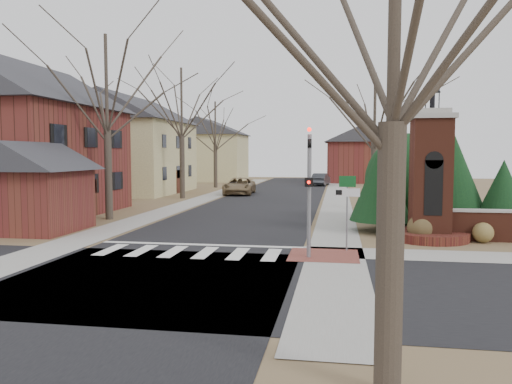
% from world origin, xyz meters
% --- Properties ---
extents(ground, '(120.00, 120.00, 0.00)m').
position_xyz_m(ground, '(0.00, 0.00, 0.00)').
color(ground, brown).
rests_on(ground, ground).
extents(main_street, '(8.00, 70.00, 0.01)m').
position_xyz_m(main_street, '(0.00, 22.00, 0.01)').
color(main_street, black).
rests_on(main_street, ground).
extents(cross_street, '(120.00, 8.00, 0.01)m').
position_xyz_m(cross_street, '(0.00, -3.00, 0.01)').
color(cross_street, black).
rests_on(cross_street, ground).
extents(crosswalk_zone, '(8.00, 2.20, 0.02)m').
position_xyz_m(crosswalk_zone, '(0.00, 0.80, 0.01)').
color(crosswalk_zone, silver).
rests_on(crosswalk_zone, ground).
extents(stop_bar, '(8.00, 0.35, 0.02)m').
position_xyz_m(stop_bar, '(0.00, 2.30, 0.01)').
color(stop_bar, silver).
rests_on(stop_bar, ground).
extents(sidewalk_right_main, '(2.00, 60.00, 0.02)m').
position_xyz_m(sidewalk_right_main, '(5.20, 22.00, 0.01)').
color(sidewalk_right_main, gray).
rests_on(sidewalk_right_main, ground).
extents(sidewalk_left, '(2.00, 60.00, 0.02)m').
position_xyz_m(sidewalk_left, '(-5.20, 22.00, 0.01)').
color(sidewalk_left, gray).
rests_on(sidewalk_left, ground).
extents(curb_apron, '(2.40, 2.40, 0.02)m').
position_xyz_m(curb_apron, '(4.80, 1.00, 0.01)').
color(curb_apron, brown).
rests_on(curb_apron, ground).
extents(traffic_signal_pole, '(0.28, 0.41, 4.50)m').
position_xyz_m(traffic_signal_pole, '(4.30, 0.57, 2.59)').
color(traffic_signal_pole, slate).
rests_on(traffic_signal_pole, ground).
extents(sign_post, '(0.90, 0.07, 2.75)m').
position_xyz_m(sign_post, '(5.59, 1.99, 1.95)').
color(sign_post, slate).
rests_on(sign_post, ground).
extents(brick_gate_monument, '(3.20, 3.20, 6.47)m').
position_xyz_m(brick_gate_monument, '(9.00, 4.99, 2.17)').
color(brick_gate_monument, '#5D291B').
rests_on(brick_gate_monument, ground).
extents(house_brick_left, '(9.80, 11.80, 9.42)m').
position_xyz_m(house_brick_left, '(-13.01, 9.99, 4.66)').
color(house_brick_left, '#5F2A1F').
rests_on(house_brick_left, ground).
extents(house_stucco_left, '(9.80, 12.80, 9.28)m').
position_xyz_m(house_stucco_left, '(-13.50, 27.00, 4.59)').
color(house_stucco_left, beige).
rests_on(house_stucco_left, ground).
extents(garage_left, '(4.80, 4.80, 4.29)m').
position_xyz_m(garage_left, '(-8.52, 4.49, 2.24)').
color(garage_left, '#5F2A1F').
rests_on(garage_left, ground).
extents(house_distant_left, '(10.80, 8.80, 8.53)m').
position_xyz_m(house_distant_left, '(-12.01, 48.00, 4.25)').
color(house_distant_left, beige).
rests_on(house_distant_left, ground).
extents(house_distant_right, '(8.80, 8.80, 7.30)m').
position_xyz_m(house_distant_right, '(7.99, 47.99, 3.65)').
color(house_distant_right, '#5F2A1F').
rests_on(house_distant_right, ground).
extents(evergreen_near, '(2.80, 2.80, 4.10)m').
position_xyz_m(evergreen_near, '(7.20, 7.00, 2.30)').
color(evergreen_near, '#473D33').
rests_on(evergreen_near, ground).
extents(evergreen_mid, '(3.40, 3.40, 4.70)m').
position_xyz_m(evergreen_mid, '(10.50, 8.20, 2.60)').
color(evergreen_mid, '#473D33').
rests_on(evergreen_mid, ground).
extents(evergreen_far, '(2.40, 2.40, 3.30)m').
position_xyz_m(evergreen_far, '(12.50, 7.20, 1.90)').
color(evergreen_far, '#473D33').
rests_on(evergreen_far, ground).
extents(evergreen_mass, '(4.80, 4.80, 4.80)m').
position_xyz_m(evergreen_mass, '(9.00, 9.50, 2.40)').
color(evergreen_mass, black).
rests_on(evergreen_mass, ground).
extents(bare_tree_0, '(8.05, 8.05, 11.15)m').
position_xyz_m(bare_tree_0, '(-7.00, 9.00, 7.70)').
color(bare_tree_0, '#473D33').
rests_on(bare_tree_0, ground).
extents(bare_tree_1, '(8.40, 8.40, 11.64)m').
position_xyz_m(bare_tree_1, '(-7.00, 22.00, 8.03)').
color(bare_tree_1, '#473D33').
rests_on(bare_tree_1, ground).
extents(bare_tree_2, '(7.35, 7.35, 10.19)m').
position_xyz_m(bare_tree_2, '(-7.50, 35.00, 7.03)').
color(bare_tree_2, '#473D33').
rests_on(bare_tree_2, ground).
extents(bare_tree_3, '(7.00, 7.00, 9.70)m').
position_xyz_m(bare_tree_3, '(7.50, 16.00, 6.69)').
color(bare_tree_3, '#473D33').
rests_on(bare_tree_3, ground).
extents(pickup_truck, '(2.72, 5.39, 1.46)m').
position_xyz_m(pickup_truck, '(-3.27, 26.57, 0.73)').
color(pickup_truck, olive).
rests_on(pickup_truck, ground).
extents(distant_car, '(2.08, 4.38, 1.39)m').
position_xyz_m(distant_car, '(3.40, 40.22, 0.69)').
color(distant_car, '#34363C').
rests_on(distant_car, ground).
extents(dry_shrub_left, '(1.08, 1.08, 1.08)m').
position_xyz_m(dry_shrub_left, '(8.60, 4.60, 0.54)').
color(dry_shrub_left, brown).
rests_on(dry_shrub_left, ground).
extents(dry_shrub_right, '(0.82, 0.82, 0.82)m').
position_xyz_m(dry_shrub_right, '(11.00, 4.60, 0.41)').
color(dry_shrub_right, olive).
rests_on(dry_shrub_right, ground).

